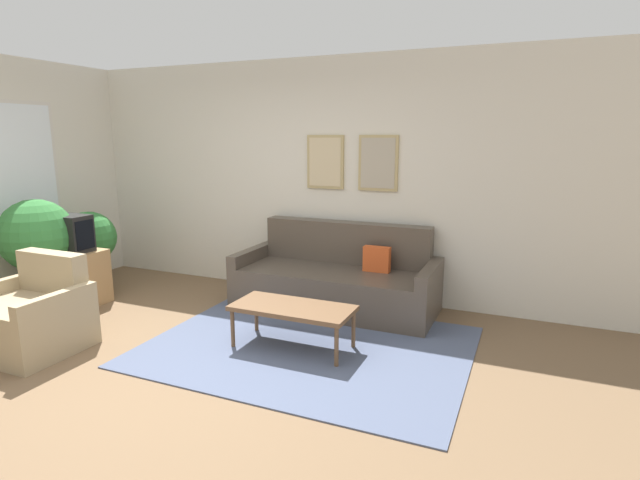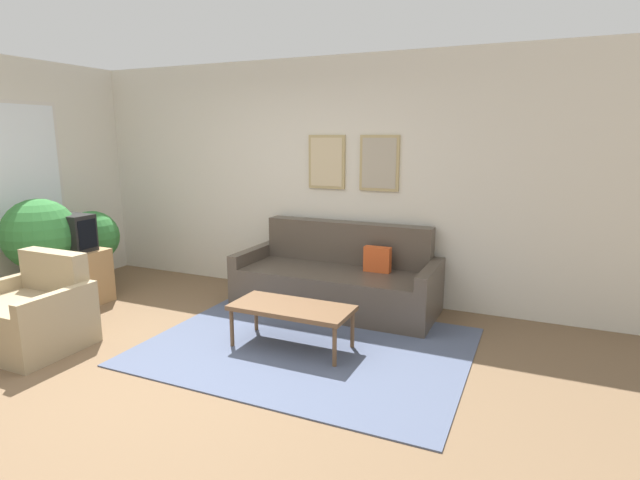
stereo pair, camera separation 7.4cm
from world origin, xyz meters
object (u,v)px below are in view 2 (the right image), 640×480
Objects in this scene: potted_plant_tall at (40,237)px; couch at (338,280)px; coffee_table at (292,310)px; tv at (69,232)px; armchair at (32,316)px.

couch is at bearing 23.20° from potted_plant_tall.
coffee_table is 0.89× the size of potted_plant_tall.
potted_plant_tall is at bearing -156.80° from couch.
tv reaches higher than armchair.
coffee_table is 2.84m from tv.
tv is 0.64× the size of armchair.
coffee_table is at bearing 17.59° from armchair.
couch reaches higher than coffee_table.
armchair is (-2.07, -2.07, -0.02)m from couch.
armchair is at bearing -156.39° from coffee_table.
couch is 2.42× the size of armchair.
couch is 1.80× the size of potted_plant_tall.
potted_plant_tall reaches higher than couch.
couch reaches higher than armchair.
coffee_table is 1.88× the size of tv.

